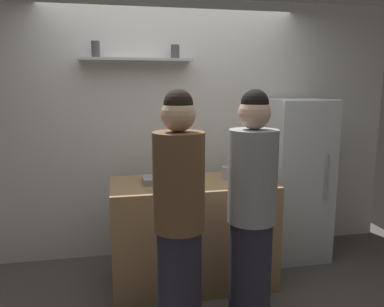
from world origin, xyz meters
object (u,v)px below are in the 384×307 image
(refrigerator, at_px, (296,179))
(baking_pan, at_px, (163,179))
(utensil_holder, at_px, (228,172))
(person_brown_jacket, at_px, (179,222))
(wine_bottle_dark_glass, at_px, (179,173))
(wine_bottle_amber_glass, at_px, (163,176))
(water_bottle_plastic, at_px, (233,162))
(person_grey_hoodie, at_px, (252,215))

(refrigerator, relative_size, baking_pan, 4.77)
(utensil_holder, xyz_separation_m, person_brown_jacket, (-0.59, -0.85, -0.12))
(utensil_holder, relative_size, person_brown_jacket, 0.13)
(wine_bottle_dark_glass, bearing_deg, wine_bottle_amber_glass, -150.51)
(baking_pan, xyz_separation_m, person_brown_jacket, (0.00, -0.84, -0.09))
(wine_bottle_dark_glass, height_order, water_bottle_plastic, wine_bottle_dark_glass)
(wine_bottle_dark_glass, bearing_deg, utensil_holder, 27.08)
(wine_bottle_amber_glass, xyz_separation_m, water_bottle_plastic, (0.74, 0.52, -0.02))
(person_brown_jacket, bearing_deg, water_bottle_plastic, -36.78)
(utensil_holder, relative_size, wine_bottle_amber_glass, 0.67)
(wine_bottle_amber_glass, height_order, person_brown_jacket, person_brown_jacket)
(refrigerator, xyz_separation_m, wine_bottle_dark_glass, (-1.30, -0.54, 0.24))
(water_bottle_plastic, bearing_deg, person_grey_hoodie, -99.78)
(utensil_holder, relative_size, person_grey_hoodie, 0.13)
(utensil_holder, bearing_deg, wine_bottle_dark_glass, -152.92)
(baking_pan, relative_size, wine_bottle_dark_glass, 1.00)
(baking_pan, height_order, person_brown_jacket, person_brown_jacket)
(baking_pan, bearing_deg, water_bottle_plastic, 16.88)
(person_grey_hoodie, bearing_deg, wine_bottle_dark_glass, -88.45)
(wine_bottle_amber_glass, bearing_deg, person_grey_hoodie, -40.00)
(wine_bottle_amber_glass, xyz_separation_m, person_grey_hoodie, (0.56, -0.47, -0.19))
(person_brown_jacket, bearing_deg, wine_bottle_dark_glass, -13.08)
(person_grey_hoodie, bearing_deg, wine_bottle_amber_glass, -75.45)
(utensil_holder, xyz_separation_m, person_grey_hoodie, (-0.06, -0.80, -0.12))
(refrigerator, relative_size, wine_bottle_amber_glass, 4.90)
(person_grey_hoodie, bearing_deg, baking_pan, -91.63)
(wine_bottle_dark_glass, distance_m, water_bottle_plastic, 0.74)
(wine_bottle_dark_glass, distance_m, person_brown_jacket, 0.64)
(wine_bottle_dark_glass, bearing_deg, person_grey_hoodie, -53.00)
(water_bottle_plastic, bearing_deg, wine_bottle_amber_glass, -144.54)
(refrigerator, bearing_deg, utensil_holder, -160.08)
(refrigerator, distance_m, water_bottle_plastic, 0.75)
(refrigerator, height_order, wine_bottle_amber_glass, refrigerator)
(person_brown_jacket, bearing_deg, refrigerator, -53.89)
(water_bottle_plastic, bearing_deg, wine_bottle_dark_glass, -143.19)
(baking_pan, xyz_separation_m, wine_bottle_dark_glass, (0.11, -0.23, 0.10))
(refrigerator, distance_m, person_brown_jacket, 1.81)
(water_bottle_plastic, height_order, person_grey_hoodie, person_grey_hoodie)
(wine_bottle_dark_glass, distance_m, person_grey_hoodie, 0.72)
(baking_pan, distance_m, wine_bottle_amber_glass, 0.33)
(utensil_holder, bearing_deg, person_brown_jacket, -124.48)
(wine_bottle_amber_glass, bearing_deg, person_brown_jacket, -85.66)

